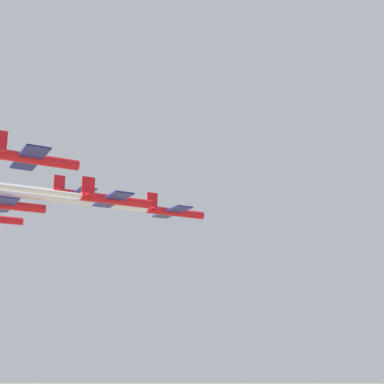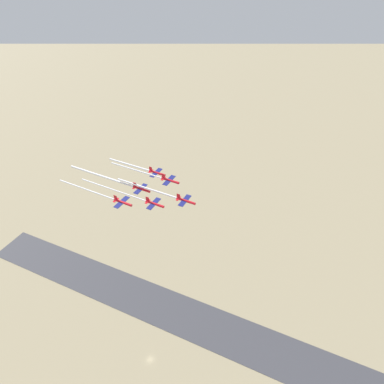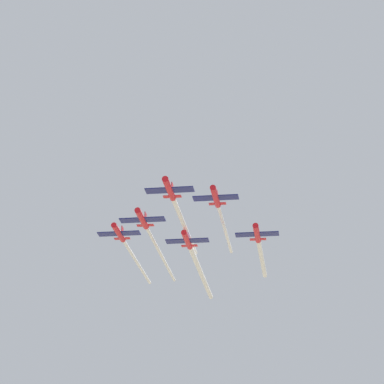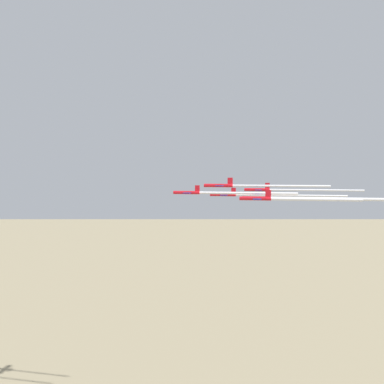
{
  "view_description": "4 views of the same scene",
  "coord_description": "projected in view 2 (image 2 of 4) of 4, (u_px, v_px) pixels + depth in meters",
  "views": [
    {
      "loc": [
        -49.25,
        25.62,
        96.9
      ],
      "look_at": [
        37.28,
        -4.51,
        120.57
      ],
      "focal_mm": 50.0,
      "sensor_mm": 36.0,
      "label": 1
    },
    {
      "loc": [
        -57.53,
        -78.59,
        219.33
      ],
      "look_at": [
        46.93,
        -1.59,
        118.92
      ],
      "focal_mm": 28.0,
      "sensor_mm": 36.0,
      "label": 2
    },
    {
      "loc": [
        97.59,
        -173.05,
        45.51
      ],
      "look_at": [
        45.88,
        -3.72,
        115.46
      ],
      "focal_mm": 85.0,
      "sensor_mm": 36.0,
      "label": 3
    },
    {
      "loc": [
        186.28,
        54.77,
        125.91
      ],
      "look_at": [
        39.67,
        -0.21,
        117.58
      ],
      "focal_mm": 35.0,
      "sensor_mm": 36.0,
      "label": 4
    }
  ],
  "objects": [
    {
      "name": "smoke_trail_0",
      "position": [
        146.0,
        188.0,
        169.53
      ],
      "size": [
        7.68,
        39.25,
        1.04
      ],
      "rotation": [
        0.0,
        0.0,
        3.31
      ],
      "color": "white"
    },
    {
      "name": "smoke_trail_3",
      "position": [
        129.0,
        165.0,
        190.78
      ],
      "size": [
        6.34,
        30.56,
        1.18
      ],
      "rotation": [
        0.0,
        0.0,
        3.31
      ],
      "color": "white"
    },
    {
      "name": "ground_plane",
      "position": [
        150.0,
        360.0,
        207.73
      ],
      "size": [
        3000.0,
        3000.0,
        0.0
      ],
      "primitive_type": "plane",
      "color": "gray"
    },
    {
      "name": "jet_5",
      "position": [
        122.0,
        202.0,
        158.45
      ],
      "size": [
        10.84,
        11.31,
        3.78
      ],
      "rotation": [
        0.0,
        0.0,
        3.31
      ],
      "color": "red"
    },
    {
      "name": "jet_1",
      "position": [
        170.0,
        180.0,
        169.68
      ],
      "size": [
        10.84,
        11.31,
        3.78
      ],
      "rotation": [
        0.0,
        0.0,
        3.31
      ],
      "color": "red"
    },
    {
      "name": "smoke_trail_4",
      "position": [
        101.0,
        176.0,
        182.45
      ],
      "size": [
        9.32,
        47.61,
        1.25
      ],
      "rotation": [
        0.0,
        0.0,
        3.31
      ],
      "color": "white"
    },
    {
      "name": "jet_3",
      "position": [
        157.0,
        173.0,
        183.43
      ],
      "size": [
        10.84,
        11.31,
        3.78
      ],
      "rotation": [
        0.0,
        0.0,
        3.31
      ],
      "color": "red"
    },
    {
      "name": "smoke_trail_1",
      "position": [
        136.0,
        170.0,
        177.96
      ],
      "size": [
        6.86,
        35.69,
        0.8
      ],
      "rotation": [
        0.0,
        0.0,
        3.31
      ],
      "color": "white"
    },
    {
      "name": "smoke_trail_5",
      "position": [
        86.0,
        189.0,
        167.37
      ],
      "size": [
        7.46,
        39.2,
        0.81
      ],
      "rotation": [
        0.0,
        0.0,
        3.31
      ],
      "color": "white"
    },
    {
      "name": "jet_4",
      "position": [
        141.0,
        189.0,
        172.03
      ],
      "size": [
        10.84,
        11.31,
        3.78
      ],
      "rotation": [
        0.0,
        0.0,
        3.31
      ],
      "color": "red"
    },
    {
      "name": "runway_strip",
      "position": [
        188.0,
        317.0,
        232.23
      ],
      "size": [
        116.77,
        381.84,
        0.2
      ],
      "rotation": [
        0.0,
        0.0,
        3.36
      ],
      "color": "#38383D",
      "rests_on": "ground_plane"
    },
    {
      "name": "jet_2",
      "position": [
        154.0,
        204.0,
        160.5
      ],
      "size": [
        10.84,
        11.31,
        3.78
      ],
      "rotation": [
        0.0,
        0.0,
        3.31
      ],
      "color": "red"
    },
    {
      "name": "smoke_trail_2",
      "position": [
        113.0,
        190.0,
        170.47
      ],
      "size": [
        8.43,
        45.06,
        0.78
      ],
      "rotation": [
        0.0,
        0.0,
        3.31
      ],
      "color": "white"
    },
    {
      "name": "jet_0",
      "position": [
        185.0,
        201.0,
        160.61
      ],
      "size": [
        10.84,
        11.31,
        3.78
      ],
      "rotation": [
        0.0,
        0.0,
        3.31
      ],
      "color": "red"
    }
  ]
}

